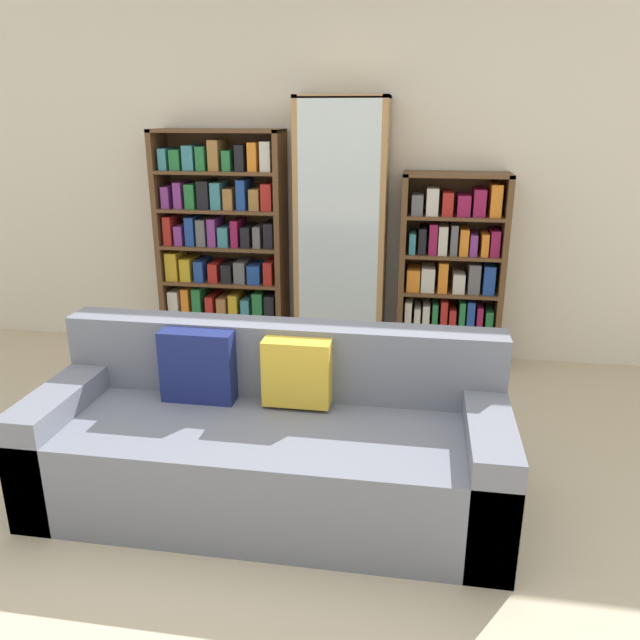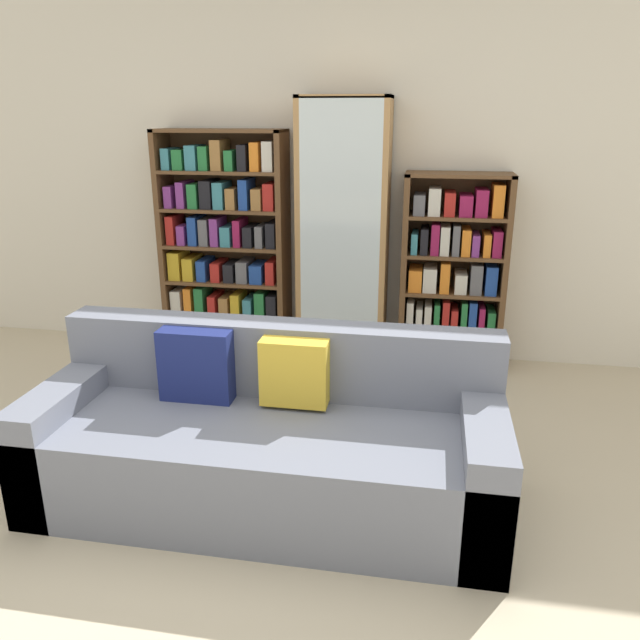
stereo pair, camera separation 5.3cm
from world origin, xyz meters
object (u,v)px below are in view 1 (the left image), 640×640
at_px(bookshelf_left, 222,249).
at_px(display_cabinet, 341,234).
at_px(couch, 270,444).
at_px(bookshelf_right, 451,276).
at_px(wine_bottle, 394,365).

distance_m(bookshelf_left, display_cabinet, 0.92).
relative_size(bookshelf_left, display_cabinet, 0.88).
bearing_deg(couch, display_cabinet, 87.08).
bearing_deg(bookshelf_right, bookshelf_left, 179.99).
bearing_deg(display_cabinet, couch, -92.92).
relative_size(bookshelf_right, wine_bottle, 3.85).
distance_m(bookshelf_left, bookshelf_right, 1.71).
relative_size(bookshelf_left, wine_bottle, 4.62).
bearing_deg(couch, bookshelf_right, 64.72).
distance_m(display_cabinet, bookshelf_right, 0.85).
bearing_deg(couch, bookshelf_left, 113.23).
bearing_deg(bookshelf_right, couch, -115.28).
height_order(display_cabinet, bookshelf_right, display_cabinet).
height_order(bookshelf_left, wine_bottle, bookshelf_left).
distance_m(couch, bookshelf_right, 2.13).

